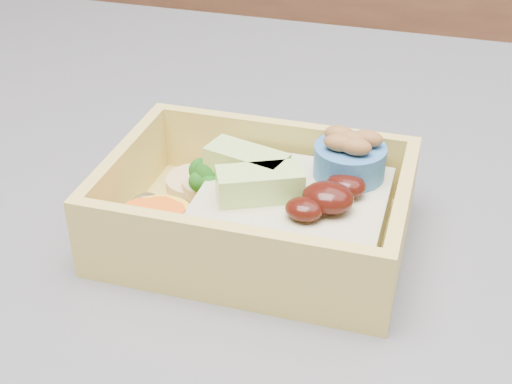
# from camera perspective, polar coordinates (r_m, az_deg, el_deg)

# --- Properties ---
(bento_box) EXTENTS (0.17, 0.12, 0.06)m
(bento_box) POSITION_cam_1_polar(r_m,az_deg,el_deg) (0.40, 0.77, -1.31)
(bento_box) COLOR #DBC05A
(bento_box) RESTS_ON island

